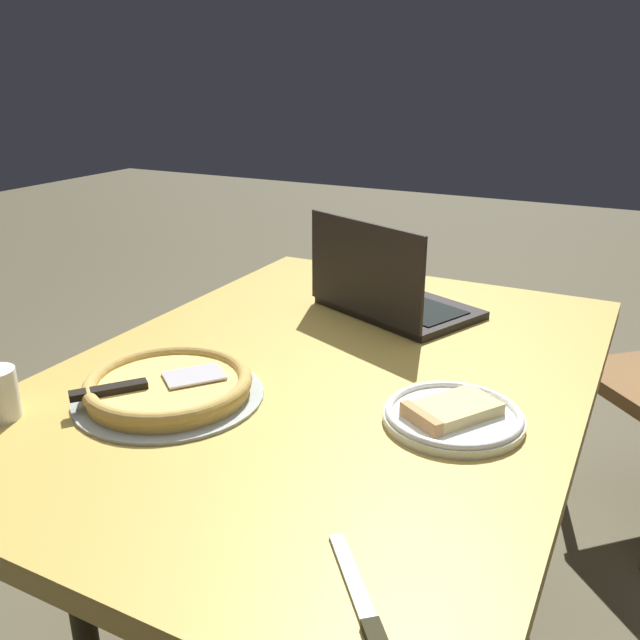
{
  "coord_description": "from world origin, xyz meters",
  "views": [
    {
      "loc": [
        1.06,
        0.52,
        1.28
      ],
      "look_at": [
        -0.04,
        -0.04,
        0.82
      ],
      "focal_mm": 37.77,
      "sensor_mm": 36.0,
      "label": 1
    }
  ],
  "objects_px": {
    "dining_table": "(328,396)",
    "pizza_plate": "(453,415)",
    "table_knife": "(371,625)",
    "laptop": "(388,295)",
    "pizza_tray": "(169,386)"
  },
  "relations": [
    {
      "from": "pizza_tray",
      "to": "pizza_plate",
      "type": "bearing_deg",
      "value": 106.6
    },
    {
      "from": "dining_table",
      "to": "pizza_tray",
      "type": "bearing_deg",
      "value": -37.58
    },
    {
      "from": "laptop",
      "to": "pizza_plate",
      "type": "relative_size",
      "value": 1.81
    },
    {
      "from": "pizza_plate",
      "to": "laptop",
      "type": "bearing_deg",
      "value": -146.52
    },
    {
      "from": "laptop",
      "to": "table_knife",
      "type": "height_order",
      "value": "laptop"
    },
    {
      "from": "laptop",
      "to": "pizza_plate",
      "type": "distance_m",
      "value": 0.52
    },
    {
      "from": "pizza_plate",
      "to": "table_knife",
      "type": "xyz_separation_m",
      "value": [
        0.45,
        0.05,
        -0.01
      ]
    },
    {
      "from": "laptop",
      "to": "table_knife",
      "type": "bearing_deg",
      "value": 20.76
    },
    {
      "from": "dining_table",
      "to": "pizza_tray",
      "type": "xyz_separation_m",
      "value": [
        0.24,
        -0.19,
        0.09
      ]
    },
    {
      "from": "laptop",
      "to": "table_knife",
      "type": "relative_size",
      "value": 2.09
    },
    {
      "from": "pizza_tray",
      "to": "table_knife",
      "type": "xyz_separation_m",
      "value": [
        0.32,
        0.52,
        -0.02
      ]
    },
    {
      "from": "dining_table",
      "to": "laptop",
      "type": "bearing_deg",
      "value": -178.74
    },
    {
      "from": "pizza_plate",
      "to": "table_knife",
      "type": "height_order",
      "value": "pizza_plate"
    },
    {
      "from": "dining_table",
      "to": "pizza_plate",
      "type": "distance_m",
      "value": 0.31
    },
    {
      "from": "pizza_plate",
      "to": "table_knife",
      "type": "bearing_deg",
      "value": 6.38
    }
  ]
}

